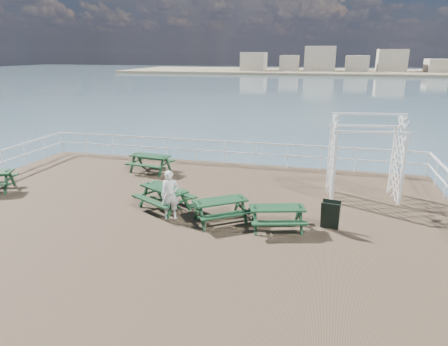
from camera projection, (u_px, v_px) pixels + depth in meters
ground at (174, 223)px, 12.74m from camera, size 18.00×14.00×0.30m
sea_backdrop at (351, 69)px, 134.34m from camera, size 300.00×300.00×9.20m
railing at (196, 170)px, 14.84m from camera, size 17.77×13.76×1.10m
picnic_table_b at (150, 160)px, 17.54m from camera, size 1.91×1.62×0.85m
picnic_table_c at (220, 206)px, 12.40m from camera, size 2.12×2.04×0.80m
picnic_table_d at (164, 193)px, 13.38m from camera, size 2.23×2.10×0.86m
picnic_table_e at (277, 213)px, 11.88m from camera, size 1.90×1.68×0.79m
trellis_arbor at (365, 161)px, 14.19m from camera, size 2.63×1.62×3.09m
sandwich_board at (330, 215)px, 11.90m from camera, size 0.58×0.47×0.88m
person at (170, 195)px, 12.55m from camera, size 0.67×0.55×1.57m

